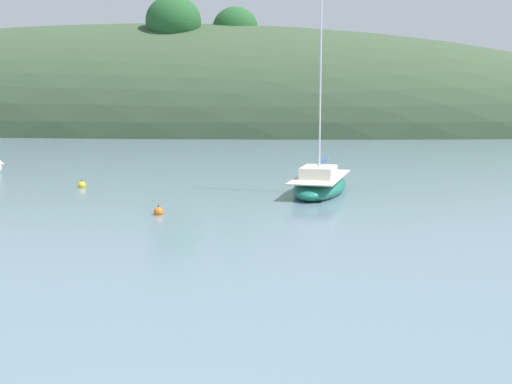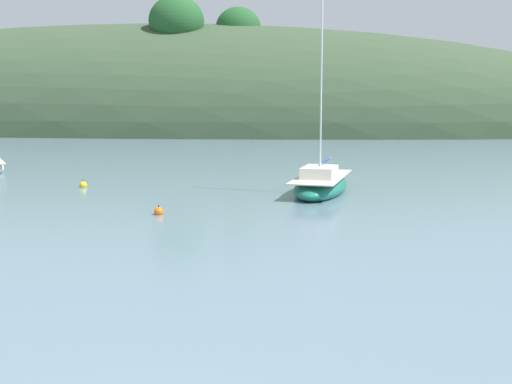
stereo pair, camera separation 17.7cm
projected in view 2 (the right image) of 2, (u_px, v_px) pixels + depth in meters
far_shoreline_hill at (138, 130)px, 97.30m from camera, size 150.00×36.00×33.10m
sailboat_teal_outer at (321, 185)px, 36.56m from camera, size 3.75×7.99×11.38m
mooring_buoy_inner at (159, 212)px, 30.20m from camera, size 0.44×0.44×0.54m
mooring_buoy_outer at (83, 185)px, 38.92m from camera, size 0.44×0.44×0.54m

